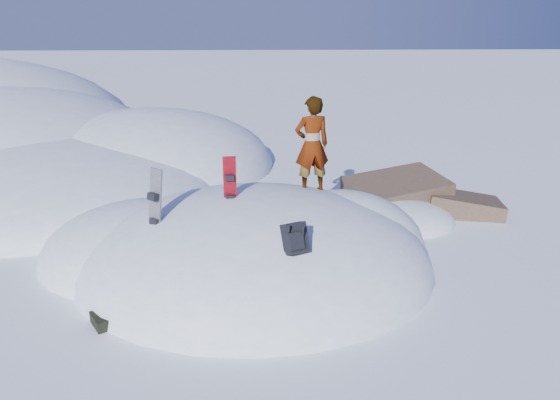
{
  "coord_description": "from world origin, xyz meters",
  "views": [
    {
      "loc": [
        0.17,
        -9.77,
        4.86
      ],
      "look_at": [
        0.5,
        0.3,
        1.31
      ],
      "focal_mm": 35.0,
      "sensor_mm": 36.0,
      "label": 1
    }
  ],
  "objects_px": {
    "snowboard_red": "(230,190)",
    "snowboard_dark": "(155,212)",
    "person": "(312,145)",
    "backpack": "(295,239)"
  },
  "relations": [
    {
      "from": "backpack",
      "to": "person",
      "type": "xyz_separation_m",
      "value": [
        0.5,
        2.83,
        0.84
      ]
    },
    {
      "from": "snowboard_dark",
      "to": "person",
      "type": "distance_m",
      "value": 3.47
    },
    {
      "from": "backpack",
      "to": "person",
      "type": "relative_size",
      "value": 0.3
    },
    {
      "from": "snowboard_red",
      "to": "snowboard_dark",
      "type": "distance_m",
      "value": 1.46
    },
    {
      "from": "snowboard_dark",
      "to": "person",
      "type": "relative_size",
      "value": 0.79
    },
    {
      "from": "snowboard_red",
      "to": "backpack",
      "type": "height_order",
      "value": "snowboard_red"
    },
    {
      "from": "snowboard_red",
      "to": "snowboard_dark",
      "type": "xyz_separation_m",
      "value": [
        -1.31,
        -0.61,
        -0.2
      ]
    },
    {
      "from": "backpack",
      "to": "person",
      "type": "distance_m",
      "value": 3.0
    },
    {
      "from": "snowboard_red",
      "to": "snowboard_dark",
      "type": "relative_size",
      "value": 0.84
    },
    {
      "from": "snowboard_red",
      "to": "person",
      "type": "relative_size",
      "value": 0.66
    }
  ]
}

